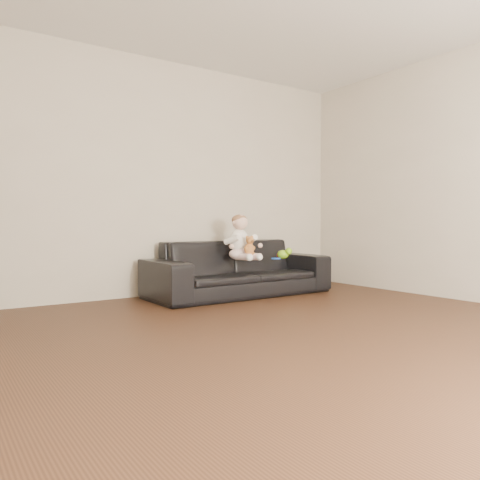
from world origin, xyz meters
TOP-DOWN VIEW (x-y plane):
  - floor at (0.00, 0.00)m, footprint 5.50×5.50m
  - wall_back at (0.00, 2.75)m, footprint 5.00×0.00m
  - sofa at (0.79, 2.25)m, footprint 2.08×0.83m
  - baby at (0.73, 2.14)m, footprint 0.36×0.43m
  - teddy_bear at (0.74, 1.99)m, footprint 0.12×0.12m
  - toy_green at (1.25, 2.05)m, footprint 0.15×0.17m
  - toy_rattle at (1.29, 2.15)m, footprint 0.09×0.09m
  - toy_blue_disc at (1.16, 2.07)m, footprint 0.13×0.13m

SIDE VIEW (x-z plane):
  - floor at x=0.00m, z-range 0.00..0.00m
  - sofa at x=0.79m, z-range 0.00..0.60m
  - toy_blue_disc at x=1.16m, z-range 0.40..0.41m
  - toy_rattle at x=1.29m, z-range 0.40..0.47m
  - toy_green at x=1.25m, z-range 0.40..0.50m
  - teddy_bear at x=0.74m, z-range 0.46..0.66m
  - baby at x=0.73m, z-range 0.37..0.86m
  - wall_back at x=0.00m, z-range -1.20..3.80m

